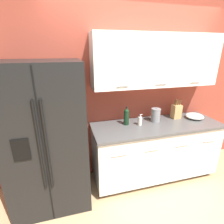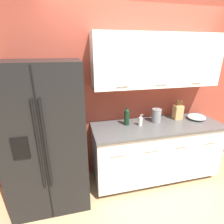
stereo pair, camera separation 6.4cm
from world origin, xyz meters
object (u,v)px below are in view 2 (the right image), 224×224
object	(u,v)px
steel_canister	(156,116)
soap_dispenser	(140,121)
knife_block	(178,112)
wine_bottle	(127,116)
mixing_bowl	(196,117)
refrigerator	(47,137)

from	to	relation	value
steel_canister	soap_dispenser	bearing A→B (deg)	-167.18
knife_block	wine_bottle	size ratio (longest dim) A/B	1.15
knife_block	soap_dispenser	size ratio (longest dim) A/B	1.90
steel_canister	mixing_bowl	world-z (taller)	steel_canister
wine_bottle	mixing_bowl	world-z (taller)	wine_bottle
refrigerator	soap_dispenser	xyz separation A→B (m)	(1.25, 0.08, 0.06)
knife_block	steel_canister	xyz separation A→B (m)	(-0.38, -0.04, -0.01)
soap_dispenser	refrigerator	bearing A→B (deg)	-176.12
soap_dispenser	steel_canister	size ratio (longest dim) A/B	0.75
refrigerator	soap_dispenser	size ratio (longest dim) A/B	11.19
refrigerator	mixing_bowl	bearing A→B (deg)	2.46
wine_bottle	mixing_bowl	distance (m)	1.12
knife_block	mixing_bowl	world-z (taller)	knife_block
steel_canister	mixing_bowl	xyz separation A→B (m)	(0.65, -0.05, -0.06)
knife_block	steel_canister	world-z (taller)	knife_block
wine_bottle	soap_dispenser	size ratio (longest dim) A/B	1.65
refrigerator	knife_block	distance (m)	1.92
knife_block	wine_bottle	bearing A→B (deg)	-177.57
wine_bottle	soap_dispenser	world-z (taller)	wine_bottle
knife_block	steel_canister	size ratio (longest dim) A/B	1.42
steel_canister	mixing_bowl	size ratio (longest dim) A/B	0.81
mixing_bowl	steel_canister	bearing A→B (deg)	175.22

